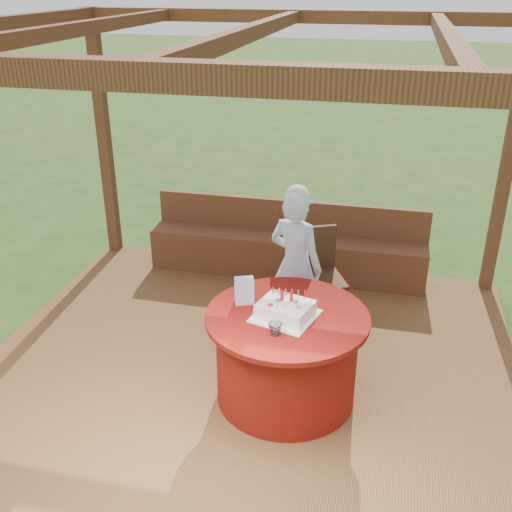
{
  "coord_description": "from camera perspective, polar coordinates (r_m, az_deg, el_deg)",
  "views": [
    {
      "loc": [
        1.04,
        -4.17,
        3.14
      ],
      "look_at": [
        0.0,
        0.25,
        1.0
      ],
      "focal_mm": 42.0,
      "sensor_mm": 36.0,
      "label": 1
    }
  ],
  "objects": [
    {
      "name": "table",
      "position": [
        4.65,
        2.9,
        -9.48
      ],
      "size": [
        1.23,
        1.23,
        0.74
      ],
      "color": "maroon",
      "rests_on": "deck"
    },
    {
      "name": "elderly_woman",
      "position": [
        5.27,
        3.79,
        -0.7
      ],
      "size": [
        0.6,
        0.5,
        1.44
      ],
      "color": "#ABD5FF",
      "rests_on": "deck"
    },
    {
      "name": "gift_bag",
      "position": [
        4.55,
        -1.13,
        -3.32
      ],
      "size": [
        0.17,
        0.14,
        0.2
      ],
      "primitive_type": "cube",
      "rotation": [
        0.0,
        0.0,
        0.36
      ],
      "color": "#DD8FC2",
      "rests_on": "table"
    },
    {
      "name": "pergola",
      "position": [
        4.36,
        -0.78,
        15.55
      ],
      "size": [
        4.5,
        4.0,
        2.72
      ],
      "color": "brown",
      "rests_on": "deck"
    },
    {
      "name": "drinking_glass",
      "position": [
        4.19,
        1.85,
        -6.98
      ],
      "size": [
        0.11,
        0.11,
        0.09
      ],
      "primitive_type": "imported",
      "rotation": [
        0.0,
        0.0,
        0.13
      ],
      "color": "silver",
      "rests_on": "table"
    },
    {
      "name": "chair",
      "position": [
        5.61,
        5.64,
        -1.44
      ],
      "size": [
        0.61,
        0.61,
        0.91
      ],
      "color": "#3C2513",
      "rests_on": "deck"
    },
    {
      "name": "birthday_cake",
      "position": [
        4.4,
        2.82,
        -5.11
      ],
      "size": [
        0.53,
        0.53,
        0.19
      ],
      "color": "white",
      "rests_on": "table"
    },
    {
      "name": "ground",
      "position": [
        5.33,
        -0.63,
        -10.91
      ],
      "size": [
        60.0,
        60.0,
        0.0
      ],
      "primitive_type": "plane",
      "color": "#294C19",
      "rests_on": "ground"
    },
    {
      "name": "deck",
      "position": [
        5.29,
        -0.63,
        -10.39
      ],
      "size": [
        4.5,
        4.0,
        0.12
      ],
      "primitive_type": "cube",
      "color": "brown",
      "rests_on": "ground"
    },
    {
      "name": "bench",
      "position": [
        6.59,
        2.92,
        0.46
      ],
      "size": [
        3.0,
        0.42,
        0.8
      ],
      "color": "brown",
      "rests_on": "deck"
    }
  ]
}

